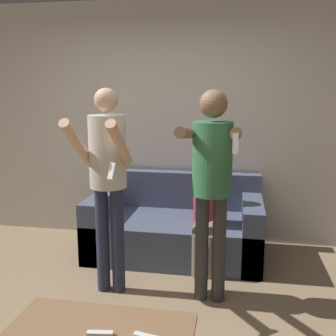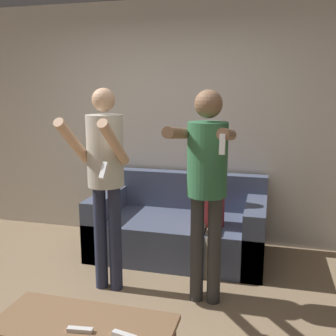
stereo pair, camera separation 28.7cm
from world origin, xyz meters
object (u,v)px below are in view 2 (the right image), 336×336
Objects in this scene: person_seated at (209,208)px; remote_far at (124,335)px; couch at (179,229)px; remote_near at (80,330)px; person_standing_right at (207,173)px; coffee_table at (84,327)px; person_standing_left at (105,169)px.

remote_far is at bearing -96.46° from person_seated.
couch is 11.61× the size of remote_near.
couch is 11.56× the size of remote_far.
person_standing_right is at bearing 63.90° from remote_near.
remote_far is (0.29, -0.08, 0.05)m from coffee_table.
person_standing_left is (-0.43, -0.91, 0.80)m from couch.
person_standing_right reaches higher than person_seated.
person_seated is at bearing 96.69° from person_standing_right.
person_standing_left reaches higher than couch.
remote_far is (0.27, 0.02, 0.00)m from remote_near.
person_standing_left is 1.44m from remote_far.
remote_far is (0.58, -1.10, -0.72)m from person_standing_left.
person_standing_right is at bearing -0.24° from person_standing_left.
remote_near is (-0.54, -1.11, -0.73)m from person_standing_right.
couch is 1.29m from person_standing_left.
person_standing_right is (0.86, -0.00, 0.01)m from person_standing_left.
remote_near reaches higher than coffee_table.
couch is 1.30m from person_standing_right.
person_standing_right reaches higher than remote_near.
remote_near is at bearing -104.68° from person_seated.
person_standing_left is 0.86m from person_standing_right.
couch is at bearing 85.85° from coffee_table.
remote_far is at bearing -85.74° from couch.
couch reaches higher than remote_far.
person_standing_right is 1.58× the size of coffee_table.
person_standing_left is at bearing 179.76° from person_standing_right.
coffee_table is 0.30m from remote_far.
coffee_table is 7.14× the size of remote_near.
person_standing_left is at bearing -115.17° from couch.
person_standing_right is at bearing 75.77° from remote_far.
remote_near is at bearing -176.62° from remote_far.
coffee_table is at bearing -74.34° from person_standing_left.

